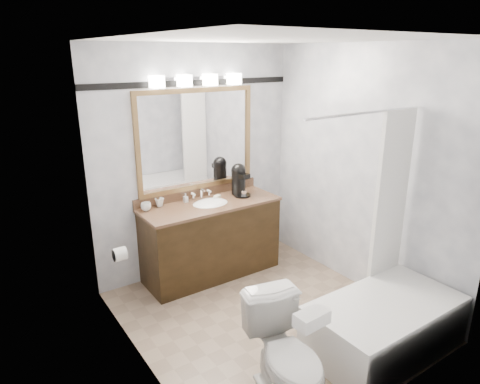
% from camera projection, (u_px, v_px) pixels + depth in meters
% --- Properties ---
extents(room, '(2.42, 2.62, 2.52)m').
position_uv_depth(room, '(269.00, 192.00, 3.70)').
color(room, gray).
rests_on(room, ground).
extents(vanity, '(1.53, 0.58, 0.97)m').
position_uv_depth(vanity, '(211.00, 238.00, 4.75)').
color(vanity, black).
rests_on(vanity, ground).
extents(mirror, '(1.40, 0.04, 1.10)m').
position_uv_depth(mirror, '(197.00, 140.00, 4.63)').
color(mirror, olive).
rests_on(mirror, room).
extents(vanity_light_bar, '(1.02, 0.14, 0.12)m').
position_uv_depth(vanity_light_bar, '(197.00, 80.00, 4.39)').
color(vanity_light_bar, silver).
rests_on(vanity_light_bar, room).
extents(accent_stripe, '(2.40, 0.01, 0.06)m').
position_uv_depth(accent_stripe, '(194.00, 83.00, 4.46)').
color(accent_stripe, black).
rests_on(accent_stripe, room).
extents(bathtub, '(1.30, 0.75, 1.96)m').
position_uv_depth(bathtub, '(384.00, 317.00, 3.59)').
color(bathtub, white).
rests_on(bathtub, ground).
extents(tp_roll, '(0.11, 0.12, 0.12)m').
position_uv_depth(tp_roll, '(120.00, 254.00, 3.78)').
color(tp_roll, white).
rests_on(tp_roll, room).
extents(toilet, '(0.58, 0.82, 0.76)m').
position_uv_depth(toilet, '(287.00, 356.00, 2.98)').
color(toilet, white).
rests_on(toilet, ground).
extents(tissue_box, '(0.23, 0.13, 0.09)m').
position_uv_depth(tissue_box, '(312.00, 319.00, 2.68)').
color(tissue_box, white).
rests_on(tissue_box, toilet).
extents(coffee_maker, '(0.19, 0.24, 0.37)m').
position_uv_depth(coffee_maker, '(239.00, 179.00, 4.83)').
color(coffee_maker, black).
rests_on(coffee_maker, vanity).
extents(cup_left, '(0.12, 0.12, 0.08)m').
position_uv_depth(cup_left, '(146.00, 207.00, 4.39)').
color(cup_left, white).
rests_on(cup_left, vanity).
extents(cup_right, '(0.10, 0.10, 0.09)m').
position_uv_depth(cup_right, '(160.00, 202.00, 4.52)').
color(cup_right, white).
rests_on(cup_right, vanity).
extents(soap_bottle_a, '(0.05, 0.05, 0.10)m').
position_uv_depth(soap_bottle_a, '(186.00, 198.00, 4.64)').
color(soap_bottle_a, white).
rests_on(soap_bottle_a, vanity).
extents(soap_bar, '(0.09, 0.07, 0.03)m').
position_uv_depth(soap_bar, '(217.00, 196.00, 4.80)').
color(soap_bar, beige).
rests_on(soap_bar, vanity).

